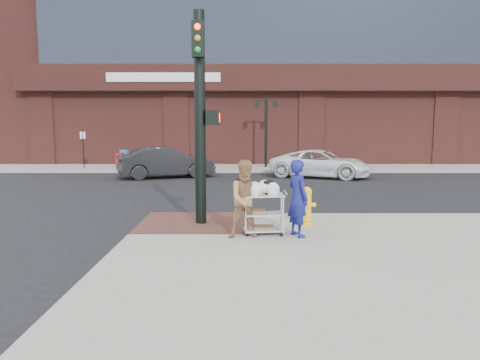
{
  "coord_description": "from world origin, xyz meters",
  "views": [
    {
      "loc": [
        0.44,
        -9.43,
        2.46
      ],
      "look_at": [
        0.45,
        0.48,
        1.25
      ],
      "focal_mm": 32.0,
      "sensor_mm": 36.0,
      "label": 1
    }
  ],
  "objects_px": {
    "minivan_white": "(321,164)",
    "woman_blue": "(298,198)",
    "pedestrian_tan": "(247,199)",
    "traffic_signal_pole": "(201,112)",
    "sedan_dark": "(166,162)",
    "fire_hydrant": "(307,206)",
    "utility_cart": "(264,210)",
    "lamp_post": "(266,125)"
  },
  "relations": [
    {
      "from": "lamp_post",
      "to": "minivan_white",
      "type": "distance_m",
      "value": 5.24
    },
    {
      "from": "woman_blue",
      "to": "sedan_dark",
      "type": "xyz_separation_m",
      "value": [
        -4.89,
        12.18,
        -0.2
      ]
    },
    {
      "from": "woman_blue",
      "to": "minivan_white",
      "type": "distance_m",
      "value": 12.6
    },
    {
      "from": "pedestrian_tan",
      "to": "fire_hydrant",
      "type": "height_order",
      "value": "pedestrian_tan"
    },
    {
      "from": "minivan_white",
      "to": "fire_hydrant",
      "type": "relative_size",
      "value": 5.37
    },
    {
      "from": "minivan_white",
      "to": "woman_blue",
      "type": "bearing_deg",
      "value": -170.57
    },
    {
      "from": "woman_blue",
      "to": "fire_hydrant",
      "type": "bearing_deg",
      "value": -45.08
    },
    {
      "from": "sedan_dark",
      "to": "fire_hydrant",
      "type": "distance_m",
      "value": 12.29
    },
    {
      "from": "fire_hydrant",
      "to": "sedan_dark",
      "type": "bearing_deg",
      "value": 115.33
    },
    {
      "from": "pedestrian_tan",
      "to": "fire_hydrant",
      "type": "distance_m",
      "value": 1.9
    },
    {
      "from": "lamp_post",
      "to": "utility_cart",
      "type": "height_order",
      "value": "lamp_post"
    },
    {
      "from": "traffic_signal_pole",
      "to": "utility_cart",
      "type": "relative_size",
      "value": 4.23
    },
    {
      "from": "traffic_signal_pole",
      "to": "pedestrian_tan",
      "type": "relative_size",
      "value": 3.04
    },
    {
      "from": "sedan_dark",
      "to": "pedestrian_tan",
      "type": "bearing_deg",
      "value": 176.92
    },
    {
      "from": "traffic_signal_pole",
      "to": "minivan_white",
      "type": "relative_size",
      "value": 1.01
    },
    {
      "from": "sedan_dark",
      "to": "utility_cart",
      "type": "relative_size",
      "value": 3.97
    },
    {
      "from": "pedestrian_tan",
      "to": "utility_cart",
      "type": "distance_m",
      "value": 0.54
    },
    {
      "from": "sedan_dark",
      "to": "fire_hydrant",
      "type": "bearing_deg",
      "value": -174.98
    },
    {
      "from": "woman_blue",
      "to": "fire_hydrant",
      "type": "distance_m",
      "value": 1.18
    },
    {
      "from": "lamp_post",
      "to": "minivan_white",
      "type": "xyz_separation_m",
      "value": [
        2.49,
        -4.18,
        -1.93
      ]
    },
    {
      "from": "traffic_signal_pole",
      "to": "lamp_post",
      "type": "bearing_deg",
      "value": 80.76
    },
    {
      "from": "lamp_post",
      "to": "woman_blue",
      "type": "height_order",
      "value": "lamp_post"
    },
    {
      "from": "sedan_dark",
      "to": "fire_hydrant",
      "type": "height_order",
      "value": "sedan_dark"
    },
    {
      "from": "pedestrian_tan",
      "to": "minivan_white",
      "type": "relative_size",
      "value": 0.33
    },
    {
      "from": "pedestrian_tan",
      "to": "minivan_white",
      "type": "bearing_deg",
      "value": 60.33
    },
    {
      "from": "sedan_dark",
      "to": "utility_cart",
      "type": "xyz_separation_m",
      "value": [
        4.18,
        -12.03,
        -0.09
      ]
    },
    {
      "from": "traffic_signal_pole",
      "to": "sedan_dark",
      "type": "relative_size",
      "value": 1.07
    },
    {
      "from": "woman_blue",
      "to": "pedestrian_tan",
      "type": "xyz_separation_m",
      "value": [
        -1.08,
        -0.11,
        -0.0
      ]
    },
    {
      "from": "lamp_post",
      "to": "woman_blue",
      "type": "relative_size",
      "value": 2.42
    },
    {
      "from": "traffic_signal_pole",
      "to": "fire_hydrant",
      "type": "relative_size",
      "value": 5.44
    },
    {
      "from": "woman_blue",
      "to": "lamp_post",
      "type": "bearing_deg",
      "value": -27.39
    },
    {
      "from": "lamp_post",
      "to": "utility_cart",
      "type": "bearing_deg",
      "value": -93.62
    },
    {
      "from": "woman_blue",
      "to": "pedestrian_tan",
      "type": "relative_size",
      "value": 1.0
    },
    {
      "from": "woman_blue",
      "to": "sedan_dark",
      "type": "distance_m",
      "value": 13.13
    },
    {
      "from": "traffic_signal_pole",
      "to": "fire_hydrant",
      "type": "distance_m",
      "value": 3.36
    },
    {
      "from": "lamp_post",
      "to": "sedan_dark",
      "type": "height_order",
      "value": "lamp_post"
    },
    {
      "from": "lamp_post",
      "to": "traffic_signal_pole",
      "type": "relative_size",
      "value": 0.8
    },
    {
      "from": "minivan_white",
      "to": "utility_cart",
      "type": "distance_m",
      "value": 12.63
    },
    {
      "from": "woman_blue",
      "to": "fire_hydrant",
      "type": "relative_size",
      "value": 1.79
    },
    {
      "from": "utility_cart",
      "to": "traffic_signal_pole",
      "type": "bearing_deg",
      "value": 143.29
    },
    {
      "from": "lamp_post",
      "to": "traffic_signal_pole",
      "type": "xyz_separation_m",
      "value": [
        -2.48,
        -15.23,
        0.21
      ]
    },
    {
      "from": "lamp_post",
      "to": "fire_hydrant",
      "type": "height_order",
      "value": "lamp_post"
    }
  ]
}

